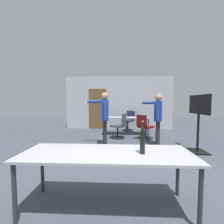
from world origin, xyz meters
The scene contains 10 objects.
back_wall centered at (-0.03, 6.20, 1.33)m, with size 5.44×0.12×2.68m.
conference_table_near centered at (-0.15, 0.36, 0.67)m, with size 2.15×0.73×0.73m.
conference_table_far centered at (0.30, 4.82, 0.66)m, with size 1.88×0.71×0.73m.
tv_screen centered at (2.17, 2.65, 0.96)m, with size 0.44×1.02×1.57m.
person_far_watching centered at (-0.45, 3.12, 1.02)m, with size 0.80×0.57×1.67m.
person_near_casual centered at (1.22, 3.24, 0.99)m, with size 0.69×0.72×1.62m.
office_chair_far_right centered at (0.03, 4.12, 0.44)m, with size 0.63×0.58×0.94m.
office_chair_mid_tucked centered at (0.48, 5.71, 0.45)m, with size 0.67×0.69×0.95m.
office_chair_far_left centered at (0.96, 4.09, 0.42)m, with size 0.69×0.68×0.90m.
beer_bottle centered at (0.30, 0.33, 0.93)m, with size 0.06×0.06×0.41m.
Camera 1 is at (0.01, -1.50, 1.37)m, focal length 24.00 mm.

